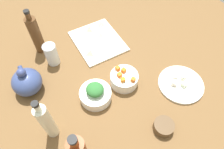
# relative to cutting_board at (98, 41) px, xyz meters

# --- Properties ---
(tabletop) EXTENTS (1.90, 1.90, 0.03)m
(tabletop) POSITION_rel_cutting_board_xyz_m (-0.26, 0.07, -0.02)
(tabletop) COLOR brown
(tabletop) RESTS_ON ground
(cutting_board) EXTENTS (0.30, 0.25, 0.01)m
(cutting_board) POSITION_rel_cutting_board_xyz_m (0.00, 0.00, 0.00)
(cutting_board) COLOR silver
(cutting_board) RESTS_ON tabletop
(plate_tofu) EXTENTS (0.22, 0.22, 0.01)m
(plate_tofu) POSITION_rel_cutting_board_xyz_m (-0.46, -0.20, 0.00)
(plate_tofu) COLOR white
(plate_tofu) RESTS_ON tabletop
(bowl_greens) EXTENTS (0.14, 0.14, 0.05)m
(bowl_greens) POSITION_rel_cutting_board_xyz_m (-0.31, 0.18, 0.02)
(bowl_greens) COLOR white
(bowl_greens) RESTS_ON tabletop
(bowl_carrots) EXTENTS (0.13, 0.13, 0.06)m
(bowl_carrots) POSITION_rel_cutting_board_xyz_m (-0.30, 0.03, 0.02)
(bowl_carrots) COLOR white
(bowl_carrots) RESTS_ON tabletop
(bowl_small_side) EXTENTS (0.08, 0.08, 0.04)m
(bowl_small_side) POSITION_rel_cutting_board_xyz_m (-0.58, 0.01, 0.01)
(bowl_small_side) COLOR brown
(bowl_small_side) RESTS_ON tabletop
(teapot) EXTENTS (0.16, 0.13, 0.15)m
(teapot) POSITION_rel_cutting_board_xyz_m (-0.10, 0.42, 0.05)
(teapot) COLOR #37487D
(teapot) RESTS_ON tabletop
(bottle_0) EXTENTS (0.05, 0.05, 0.26)m
(bottle_0) POSITION_rel_cutting_board_xyz_m (-0.36, 0.41, 0.11)
(bottle_0) COLOR beige
(bottle_0) RESTS_ON tabletop
(bottle_3) EXTENTS (0.05, 0.05, 0.25)m
(bottle_3) POSITION_rel_cutting_board_xyz_m (0.11, 0.29, 0.11)
(bottle_3) COLOR #55351B
(bottle_3) RESTS_ON tabletop
(drinking_glass_0) EXTENTS (0.06, 0.06, 0.12)m
(drinking_glass_0) POSITION_rel_cutting_board_xyz_m (-0.01, 0.26, 0.05)
(drinking_glass_0) COLOR white
(drinking_glass_0) RESTS_ON tabletop
(carrot_cube_0) EXTENTS (0.02, 0.02, 0.02)m
(carrot_cube_0) POSITION_rel_cutting_board_xyz_m (-0.29, 0.05, 0.06)
(carrot_cube_0) COLOR orange
(carrot_cube_0) RESTS_ON bowl_carrots
(carrot_cube_1) EXTENTS (0.02, 0.02, 0.02)m
(carrot_cube_1) POSITION_rel_cutting_board_xyz_m (-0.32, 0.05, 0.06)
(carrot_cube_1) COLOR orange
(carrot_cube_1) RESTS_ON bowl_carrots
(carrot_cube_2) EXTENTS (0.02, 0.02, 0.02)m
(carrot_cube_2) POSITION_rel_cutting_board_xyz_m (-0.26, 0.03, 0.06)
(carrot_cube_2) COLOR orange
(carrot_cube_2) RESTS_ON bowl_carrots
(carrot_cube_3) EXTENTS (0.02, 0.02, 0.02)m
(carrot_cube_3) POSITION_rel_cutting_board_xyz_m (-0.35, 0.01, 0.06)
(carrot_cube_3) COLOR orange
(carrot_cube_3) RESTS_ON bowl_carrots
(carrot_cube_4) EXTENTS (0.02, 0.02, 0.02)m
(carrot_cube_4) POSITION_rel_cutting_board_xyz_m (-0.28, 0.02, 0.06)
(carrot_cube_4) COLOR orange
(carrot_cube_4) RESTS_ON bowl_carrots
(chopped_greens_mound) EXTENTS (0.11, 0.11, 0.04)m
(chopped_greens_mound) POSITION_rel_cutting_board_xyz_m (-0.31, 0.18, 0.07)
(chopped_greens_mound) COLOR #2F7133
(chopped_greens_mound) RESTS_ON bowl_greens
(tofu_cube_0) EXTENTS (0.03, 0.03, 0.02)m
(tofu_cube_0) POSITION_rel_cutting_board_xyz_m (-0.44, -0.23, 0.02)
(tofu_cube_0) COLOR white
(tofu_cube_0) RESTS_ON plate_tofu
(tofu_cube_1) EXTENTS (0.03, 0.03, 0.02)m
(tofu_cube_1) POSITION_rel_cutting_board_xyz_m (-0.44, -0.16, 0.02)
(tofu_cube_1) COLOR white
(tofu_cube_1) RESTS_ON plate_tofu
(tofu_cube_2) EXTENTS (0.03, 0.03, 0.02)m
(tofu_cube_2) POSITION_rel_cutting_board_xyz_m (-0.47, -0.20, 0.02)
(tofu_cube_2) COLOR white
(tofu_cube_2) RESTS_ON plate_tofu
(tofu_cube_3) EXTENTS (0.03, 0.03, 0.02)m
(tofu_cube_3) POSITION_rel_cutting_board_xyz_m (-0.42, -0.19, 0.02)
(tofu_cube_3) COLOR silver
(tofu_cube_3) RESTS_ON plate_tofu
(dumpling_0) EXTENTS (0.06, 0.06, 0.02)m
(dumpling_0) POSITION_rel_cutting_board_xyz_m (-0.07, -0.03, 0.02)
(dumpling_0) COLOR beige
(dumpling_0) RESTS_ON cutting_board
(dumpling_1) EXTENTS (0.07, 0.07, 0.02)m
(dumpling_1) POSITION_rel_cutting_board_xyz_m (0.02, -0.03, 0.02)
(dumpling_1) COLOR beige
(dumpling_1) RESTS_ON cutting_board
(dumpling_2) EXTENTS (0.06, 0.06, 0.03)m
(dumpling_2) POSITION_rel_cutting_board_xyz_m (0.10, -0.08, 0.02)
(dumpling_2) COLOR beige
(dumpling_2) RESTS_ON cutting_board
(dumpling_3) EXTENTS (0.07, 0.06, 0.02)m
(dumpling_3) POSITION_rel_cutting_board_xyz_m (0.00, 0.05, 0.02)
(dumpling_3) COLOR beige
(dumpling_3) RESTS_ON cutting_board
(dumpling_4) EXTENTS (0.05, 0.04, 0.03)m
(dumpling_4) POSITION_rel_cutting_board_xyz_m (0.10, 0.00, 0.02)
(dumpling_4) COLOR beige
(dumpling_4) RESTS_ON cutting_board
(dumpling_5) EXTENTS (0.05, 0.05, 0.02)m
(dumpling_5) POSITION_rel_cutting_board_xyz_m (-0.06, 0.08, 0.02)
(dumpling_5) COLOR beige
(dumpling_5) RESTS_ON cutting_board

